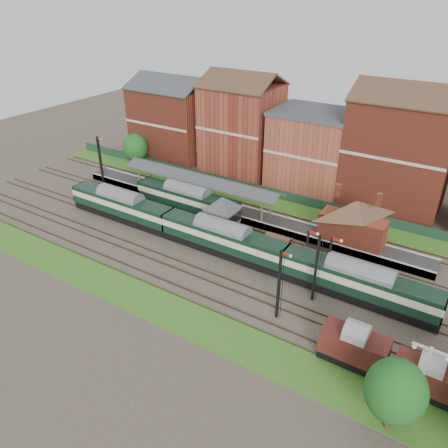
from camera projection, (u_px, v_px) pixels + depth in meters
The scene contains 20 objects.
ground at pixel (229, 256), 54.01m from camera, with size 160.00×160.00×0.00m, color #473D33.
grass_back at pixel (285, 207), 65.83m from camera, with size 90.00×4.50×0.06m, color #2D6619.
grass_front at pixel (168, 309), 45.13m from camera, with size 90.00×5.00×0.06m, color #2D6619.
fence at pixel (290, 197), 66.96m from camera, with size 90.00×0.12×1.50m, color #193823.
platform at pixel (235, 212), 63.31m from camera, with size 55.00×3.40×1.00m, color #2D2D2D.
signal_box at pixel (222, 217), 56.27m from camera, with size 5.40×5.40×6.00m.
brick_hut at pixel (277, 247), 53.50m from camera, with size 3.20×2.64×2.94m.
station_building at pixel (353, 221), 53.70m from camera, with size 8.10×8.10×5.90m.
canopy at pixel (200, 177), 64.14m from camera, with size 26.00×3.89×4.08m.
semaphore_bracket at pixel (317, 264), 44.29m from camera, with size 3.60×0.25×8.18m.
semaphore_platform_end at pixel (100, 159), 71.92m from camera, with size 1.23×0.25×8.00m.
semaphore_siding at pixel (279, 284), 42.14m from camera, with size 1.23×0.25×8.00m.
yard_lamp at pixel (423, 377), 32.36m from camera, with size 2.60×0.22×7.00m.
town_backdrop at pixel (311, 146), 69.18m from camera, with size 69.00×10.00×16.00m.
dmu_train at pixel (222, 238), 53.35m from camera, with size 50.49×2.66×3.88m.
platform_railcar at pixel (188, 200), 62.89m from camera, with size 16.58×2.62×3.82m.
goods_van_a at pixel (428, 377), 35.05m from camera, with size 5.35×2.32×3.25m.
goods_van_b at pixel (354, 347), 37.84m from camera, with size 5.74×2.49×3.48m.
tree_far at pixel (396, 391), 31.33m from camera, with size 4.46×4.46×6.51m.
tree_back at pixel (135, 148), 77.82m from camera, with size 4.36×4.36×6.37m.
Camera 1 is at (23.70, -38.64, 29.65)m, focal length 35.00 mm.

